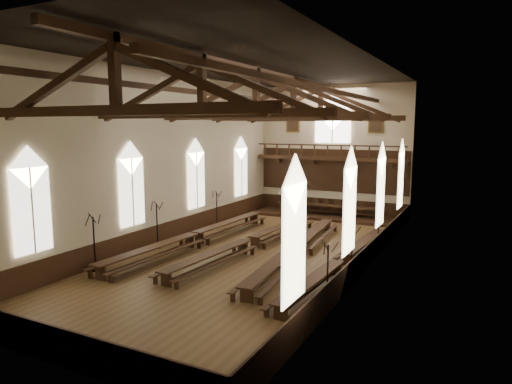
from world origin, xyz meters
TOP-DOWN VIEW (x-y plane):
  - ground at (0.00, 0.00)m, footprint 26.00×26.00m
  - room_walls at (0.00, 0.00)m, footprint 26.00×26.00m
  - wainscot_band at (0.00, 0.00)m, footprint 12.00×26.00m
  - side_windows at (-0.00, -0.00)m, footprint 11.85×19.80m
  - end_window at (0.00, 12.90)m, footprint 2.80×0.12m
  - minstrels_gallery at (0.00, 12.66)m, footprint 11.80×1.24m
  - portraits at (0.00, 12.90)m, footprint 7.75×0.09m
  - roof_trusses at (0.00, -0.00)m, footprint 11.70×25.70m
  - refectory_row_a at (-4.02, -0.01)m, footprint 1.86×14.64m
  - refectory_row_b at (-0.66, 0.46)m, footprint 1.94×14.22m
  - refectory_row_c at (2.18, 0.39)m, footprint 2.04×14.13m
  - refectory_row_d at (4.97, -0.64)m, footprint 1.65×13.76m
  - dais at (0.28, 11.40)m, footprint 11.40×3.06m
  - high_table at (0.28, 11.40)m, footprint 8.08×1.18m
  - high_chairs at (0.28, 12.19)m, footprint 4.97×0.48m
  - candelabrum_left_near at (-5.55, -6.09)m, footprint 0.85×0.79m
  - candelabrum_left_mid at (-5.55, -1.47)m, footprint 0.75×0.83m
  - candelabrum_left_far at (-5.55, 4.86)m, footprint 0.70×0.76m
  - candelabrum_right_near at (5.55, -4.65)m, footprint 0.72×0.72m
  - candelabrum_right_mid at (5.55, -1.11)m, footprint 0.69×0.72m
  - candelabrum_right_far at (5.55, 4.50)m, footprint 0.71×0.77m

SIDE VIEW (x-z plane):
  - ground at x=0.00m, z-range 0.00..0.00m
  - dais at x=0.28m, z-range 0.00..0.20m
  - refectory_row_d at x=4.97m, z-range 0.16..0.83m
  - refectory_row_c at x=2.18m, z-range 0.16..0.87m
  - refectory_row_b at x=-0.66m, z-range 0.17..0.89m
  - refectory_row_a at x=-4.02m, z-range 0.18..0.95m
  - wainscot_band at x=0.00m, z-range 0.00..1.20m
  - candelabrum_right_mid at x=5.55m, z-range -0.47..1.91m
  - candelabrum_right_near at x=5.55m, z-range -0.48..1.96m
  - candelabrum_left_far at x=-5.55m, z-range -0.49..2.01m
  - candelabrum_right_far at x=5.55m, z-range -0.49..2.03m
  - high_chairs at x=0.28m, z-range 0.25..1.33m
  - candelabrum_left_mid at x=-5.55m, z-range -0.53..2.17m
  - high_table at x=0.28m, z-range 0.47..1.22m
  - candelabrum_left_near at x=-5.55m, z-range -0.55..2.25m
  - side_windows at x=0.00m, z-range 1.49..5.99m
  - minstrels_gallery at x=0.00m, z-range 2.06..5.76m
  - room_walls at x=0.00m, z-range -6.54..19.46m
  - portraits at x=0.00m, z-range 6.38..7.82m
  - end_window at x=0.00m, z-range 5.32..9.12m
  - roof_trusses at x=0.00m, z-range 6.82..9.62m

